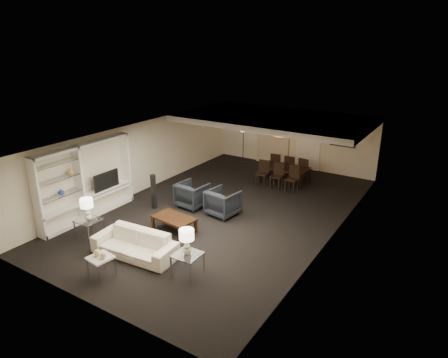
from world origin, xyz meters
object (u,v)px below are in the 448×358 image
object	(u,v)px
side_table_left	(90,229)
chair_nl	(262,173)
floor_speaker	(154,192)
chair_fl	(277,164)
armchair_right	(223,202)
table_lamp_right	(187,242)
sofa	(135,244)
chair_fm	(291,167)
television	(104,180)
side_table_right	(188,265)
floor_lamp	(243,145)
marble_table	(101,266)
chair_nr	(292,179)
armchair_left	(192,195)
vase_blue	(61,192)
table_lamp_left	(87,209)
chair_fr	(305,169)
dining_table	(284,175)
coffee_table	(174,224)
pendant_light	(281,133)
chair_nm	(277,176)
vase_amber	(71,171)

from	to	relation	value
side_table_left	chair_nl	xyz separation A→B (m)	(2.12, 6.32, 0.18)
floor_speaker	chair_fl	world-z (taller)	floor_speaker
armchair_right	table_lamp_right	size ratio (longest dim) A/B	1.44
sofa	chair_fm	bearing A→B (deg)	77.57
television	chair_fm	xyz separation A→B (m)	(3.82, 6.01, -0.56)
side_table_right	floor_lamp	world-z (taller)	floor_lamp
sofa	marble_table	bearing A→B (deg)	-94.77
chair_nr	chair_fl	world-z (taller)	same
armchair_left	vase_blue	distance (m)	4.01
table_lamp_left	floor_lamp	bearing A→B (deg)	89.20
armchair_left	table_lamp_right	world-z (taller)	table_lamp_right
table_lamp_left	chair_fm	world-z (taller)	table_lamp_left
side_table_left	sofa	bearing A→B (deg)	0.00
side_table_right	television	distance (m)	4.84
chair_fr	chair_fm	bearing A→B (deg)	6.46
dining_table	floor_speaker	bearing A→B (deg)	-122.82
coffee_table	chair_nl	bearing A→B (deg)	84.86
armchair_left	table_lamp_left	size ratio (longest dim) A/B	1.44
sofa	side_table_right	size ratio (longest dim) A/B	3.64
side_table_right	marble_table	xyz separation A→B (m)	(-1.70, -1.10, -0.03)
chair_fl	chair_fm	bearing A→B (deg)	175.77
pendant_light	side_table_right	world-z (taller)	pendant_light
table_lamp_right	chair_nm	distance (m)	6.37
marble_table	chair_fr	xyz separation A→B (m)	(1.62, 8.72, 0.21)
vase_blue	chair_fm	size ratio (longest dim) A/B	0.20
sofa	side_table_left	distance (m)	1.70
table_lamp_right	armchair_left	bearing A→B (deg)	124.88
vase_amber	table_lamp_left	bearing A→B (deg)	-22.17
table_lamp_left	chair_fm	distance (m)	8.11
coffee_table	armchair_right	size ratio (longest dim) A/B	1.34
pendant_light	chair_fl	world-z (taller)	pendant_light
table_lamp_left	vase_amber	size ratio (longest dim) A/B	3.47
pendant_light	vase_amber	distance (m)	7.51
table_lamp_right	vase_blue	bearing A→B (deg)	179.33
armchair_right	chair_nr	distance (m)	3.19
floor_speaker	chair_nm	xyz separation A→B (m)	(2.59, 3.81, -0.12)
armchair_left	floor_speaker	size ratio (longest dim) A/B	0.78
dining_table	floor_lamp	distance (m)	3.02
pendant_light	floor_lamp	world-z (taller)	pendant_light
floor_speaker	chair_nl	distance (m)	4.30
pendant_light	marble_table	bearing A→B (deg)	-95.47
armchair_right	chair_nl	world-z (taller)	chair_nl
side_table_left	vase_blue	bearing A→B (deg)	177.30
side_table_right	floor_speaker	world-z (taller)	floor_speaker
vase_amber	dining_table	world-z (taller)	vase_amber
coffee_table	television	world-z (taller)	television
armchair_left	vase_amber	size ratio (longest dim) A/B	5.00
sofa	chair_nr	distance (m)	6.53
marble_table	chair_fl	bearing A→B (deg)	87.21
armchair_left	marble_table	xyz separation A→B (m)	(0.60, -4.40, -0.16)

